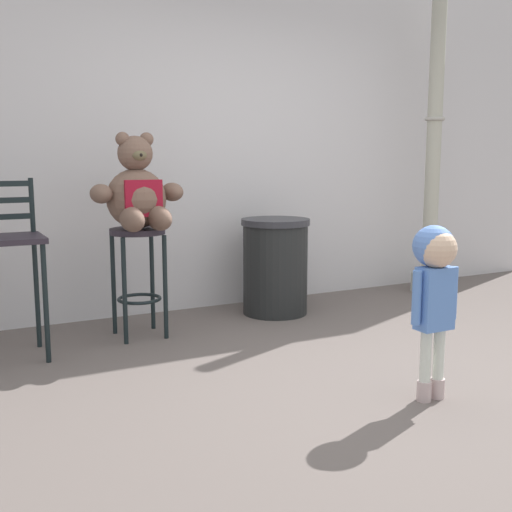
{
  "coord_description": "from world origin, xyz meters",
  "views": [
    {
      "loc": [
        -2.15,
        -2.64,
        1.26
      ],
      "look_at": [
        -0.4,
        0.74,
        0.66
      ],
      "focal_mm": 43.77,
      "sensor_mm": 36.0,
      "label": 1
    }
  ],
  "objects_px": {
    "lamppost": "(432,175)",
    "bar_chair_empty": "(7,251)",
    "teddy_bear": "(138,194)",
    "trash_bin": "(275,266)",
    "child_walking": "(435,274)",
    "bar_stool_with_teddy": "(138,260)"
  },
  "relations": [
    {
      "from": "lamppost",
      "to": "bar_chair_empty",
      "type": "height_order",
      "value": "lamppost"
    },
    {
      "from": "bar_stool_with_teddy",
      "to": "teddy_bear",
      "type": "distance_m",
      "value": 0.46
    },
    {
      "from": "bar_stool_with_teddy",
      "to": "bar_chair_empty",
      "type": "xyz_separation_m",
      "value": [
        -0.86,
        -0.1,
        0.14
      ]
    },
    {
      "from": "trash_bin",
      "to": "lamppost",
      "type": "height_order",
      "value": "lamppost"
    },
    {
      "from": "trash_bin",
      "to": "lamppost",
      "type": "distance_m",
      "value": 1.86
    },
    {
      "from": "teddy_bear",
      "to": "child_walking",
      "type": "distance_m",
      "value": 2.11
    },
    {
      "from": "child_walking",
      "to": "bar_chair_empty",
      "type": "bearing_deg",
      "value": 7.46
    },
    {
      "from": "teddy_bear",
      "to": "trash_bin",
      "type": "height_order",
      "value": "teddy_bear"
    },
    {
      "from": "child_walking",
      "to": "trash_bin",
      "type": "xyz_separation_m",
      "value": [
        0.18,
        1.99,
        -0.28
      ]
    },
    {
      "from": "trash_bin",
      "to": "bar_chair_empty",
      "type": "height_order",
      "value": "bar_chair_empty"
    },
    {
      "from": "teddy_bear",
      "to": "bar_chair_empty",
      "type": "height_order",
      "value": "teddy_bear"
    },
    {
      "from": "bar_stool_with_teddy",
      "to": "trash_bin",
      "type": "relative_size",
      "value": 1.0
    },
    {
      "from": "trash_bin",
      "to": "teddy_bear",
      "type": "bearing_deg",
      "value": -171.73
    },
    {
      "from": "bar_chair_empty",
      "to": "trash_bin",
      "type": "bearing_deg",
      "value": 6.54
    },
    {
      "from": "bar_stool_with_teddy",
      "to": "trash_bin",
      "type": "bearing_deg",
      "value": 6.65
    },
    {
      "from": "lamppost",
      "to": "bar_chair_empty",
      "type": "relative_size",
      "value": 2.46
    },
    {
      "from": "teddy_bear",
      "to": "child_walking",
      "type": "relative_size",
      "value": 0.72
    },
    {
      "from": "bar_chair_empty",
      "to": "teddy_bear",
      "type": "bearing_deg",
      "value": 4.16
    },
    {
      "from": "bar_stool_with_teddy",
      "to": "lamppost",
      "type": "relative_size",
      "value": 0.28
    },
    {
      "from": "lamppost",
      "to": "bar_stool_with_teddy",
      "type": "bearing_deg",
      "value": -175.79
    },
    {
      "from": "bar_stool_with_teddy",
      "to": "child_walking",
      "type": "distance_m",
      "value": 2.11
    },
    {
      "from": "bar_stool_with_teddy",
      "to": "lamppost",
      "type": "distance_m",
      "value": 2.95
    }
  ]
}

